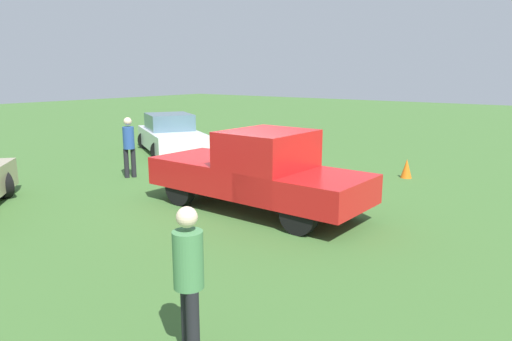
{
  "coord_description": "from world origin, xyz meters",
  "views": [
    {
      "loc": [
        7.06,
        -8.6,
        3.02
      ],
      "look_at": [
        0.98,
        -0.59,
        0.9
      ],
      "focal_mm": 32.8,
      "sensor_mm": 36.0,
      "label": 1
    }
  ],
  "objects_px": {
    "pickup_truck": "(261,170)",
    "traffic_cone": "(406,169)",
    "person_visitor": "(129,144)",
    "person_bystander": "(189,275)",
    "sedan_near": "(171,135)"
  },
  "relations": [
    {
      "from": "pickup_truck",
      "to": "person_visitor",
      "type": "distance_m",
      "value": 5.07
    },
    {
      "from": "person_bystander",
      "to": "pickup_truck",
      "type": "bearing_deg",
      "value": -122.93
    },
    {
      "from": "sedan_near",
      "to": "person_visitor",
      "type": "distance_m",
      "value": 4.38
    },
    {
      "from": "person_visitor",
      "to": "traffic_cone",
      "type": "relative_size",
      "value": 3.19
    },
    {
      "from": "pickup_truck",
      "to": "person_bystander",
      "type": "height_order",
      "value": "pickup_truck"
    },
    {
      "from": "pickup_truck",
      "to": "person_bystander",
      "type": "xyz_separation_m",
      "value": [
        2.66,
        -4.82,
        0.03
      ]
    },
    {
      "from": "pickup_truck",
      "to": "sedan_near",
      "type": "distance_m",
      "value": 8.43
    },
    {
      "from": "sedan_near",
      "to": "person_visitor",
      "type": "height_order",
      "value": "person_visitor"
    },
    {
      "from": "person_visitor",
      "to": "pickup_truck",
      "type": "bearing_deg",
      "value": -151.17
    },
    {
      "from": "person_visitor",
      "to": "sedan_near",
      "type": "bearing_deg",
      "value": -24.84
    },
    {
      "from": "sedan_near",
      "to": "traffic_cone",
      "type": "distance_m",
      "value": 8.82
    },
    {
      "from": "pickup_truck",
      "to": "person_visitor",
      "type": "xyz_separation_m",
      "value": [
        -5.05,
        0.4,
        0.07
      ]
    },
    {
      "from": "sedan_near",
      "to": "person_bystander",
      "type": "xyz_separation_m",
      "value": [
        10.01,
        -8.94,
        0.29
      ]
    },
    {
      "from": "pickup_truck",
      "to": "traffic_cone",
      "type": "distance_m",
      "value": 5.45
    },
    {
      "from": "person_bystander",
      "to": "person_visitor",
      "type": "xyz_separation_m",
      "value": [
        -7.71,
        5.22,
        0.04
      ]
    }
  ]
}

